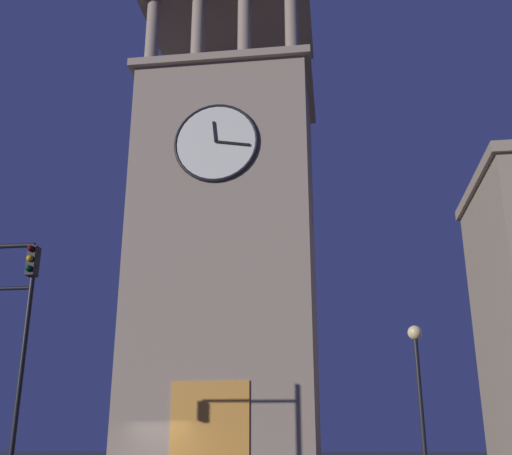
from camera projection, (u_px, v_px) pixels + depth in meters
clocktower at (227, 255)px, 30.49m from camera, size 8.99×7.12×27.27m
street_lamp at (418, 376)px, 18.64m from camera, size 0.44×0.44×5.02m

